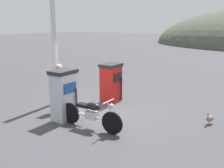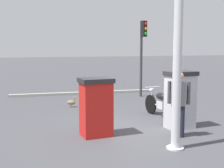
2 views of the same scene
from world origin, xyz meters
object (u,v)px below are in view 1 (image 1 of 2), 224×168
motorcycle_near_pump (91,113)px  wandering_duck (210,118)px  fuel_pump_far (111,82)px  canopy_support_pole (55,51)px  attendant_person (60,84)px  fuel_pump_near (64,95)px

motorcycle_near_pump → wandering_duck: motorcycle_near_pump is taller
fuel_pump_far → canopy_support_pole: (-1.56, -1.46, 1.26)m
fuel_pump_far → canopy_support_pole: canopy_support_pole is taller
fuel_pump_far → attendant_person: size_ratio=0.90×
wandering_duck → canopy_support_pole: 5.94m
wandering_duck → attendant_person: bearing=-157.8°
attendant_person → canopy_support_pole: bearing=146.1°
motorcycle_near_pump → attendant_person: (-1.97, 0.57, 0.50)m
attendant_person → canopy_support_pole: (-0.79, 0.53, 1.06)m
motorcycle_near_pump → fuel_pump_near: bearing=176.7°
motorcycle_near_pump → wandering_duck: bearing=42.5°
fuel_pump_near → wandering_duck: size_ratio=4.05×
motorcycle_near_pump → wandering_duck: size_ratio=5.43×
fuel_pump_near → attendant_person: bearing=146.6°
attendant_person → fuel_pump_far: bearing=68.9°
fuel_pump_far → motorcycle_near_pump: (1.21, -2.56, -0.29)m
attendant_person → canopy_support_pole: canopy_support_pole is taller
fuel_pump_near → canopy_support_pole: 2.22m
fuel_pump_far → wandering_duck: (3.92, -0.08, -0.58)m
fuel_pump_near → attendant_person: attendant_person is taller
attendant_person → wandering_duck: 5.12m
wandering_duck → canopy_support_pole: (-5.48, -1.38, 1.84)m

